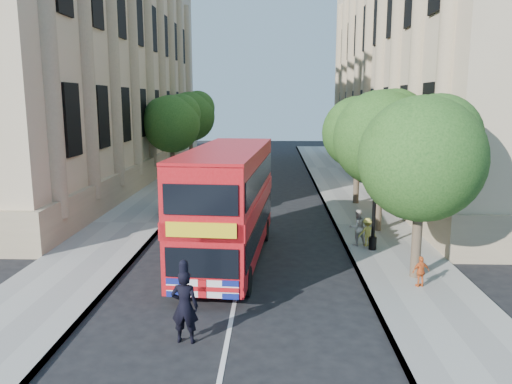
# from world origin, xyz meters

# --- Properties ---
(ground) EXTENTS (120.00, 120.00, 0.00)m
(ground) POSITION_xyz_m (0.00, 0.00, 0.00)
(ground) COLOR black
(ground) RESTS_ON ground
(pavement_right) EXTENTS (3.50, 80.00, 0.12)m
(pavement_right) POSITION_xyz_m (5.75, 10.00, 0.06)
(pavement_right) COLOR gray
(pavement_right) RESTS_ON ground
(pavement_left) EXTENTS (3.50, 80.00, 0.12)m
(pavement_left) POSITION_xyz_m (-5.75, 10.00, 0.06)
(pavement_left) COLOR gray
(pavement_left) RESTS_ON ground
(building_right) EXTENTS (12.00, 38.00, 18.00)m
(building_right) POSITION_xyz_m (13.80, 24.00, 9.00)
(building_right) COLOR tan
(building_right) RESTS_ON ground
(building_left) EXTENTS (12.00, 38.00, 18.00)m
(building_left) POSITION_xyz_m (-13.80, 24.00, 9.00)
(building_left) COLOR tan
(building_left) RESTS_ON ground
(tree_right_near) EXTENTS (4.00, 4.00, 6.08)m
(tree_right_near) POSITION_xyz_m (5.84, 3.03, 4.25)
(tree_right_near) COLOR #473828
(tree_right_near) RESTS_ON ground
(tree_right_mid) EXTENTS (4.20, 4.20, 6.37)m
(tree_right_mid) POSITION_xyz_m (5.84, 9.03, 4.45)
(tree_right_mid) COLOR #473828
(tree_right_mid) RESTS_ON ground
(tree_right_far) EXTENTS (4.00, 4.00, 6.15)m
(tree_right_far) POSITION_xyz_m (5.84, 15.03, 4.31)
(tree_right_far) COLOR #473828
(tree_right_far) RESTS_ON ground
(tree_left_far) EXTENTS (4.00, 4.00, 6.30)m
(tree_left_far) POSITION_xyz_m (-5.96, 22.03, 4.44)
(tree_left_far) COLOR #473828
(tree_left_far) RESTS_ON ground
(tree_left_back) EXTENTS (4.20, 4.20, 6.65)m
(tree_left_back) POSITION_xyz_m (-5.96, 30.03, 4.71)
(tree_left_back) COLOR #473828
(tree_left_back) RESTS_ON ground
(lamp_post) EXTENTS (0.32, 0.32, 5.16)m
(lamp_post) POSITION_xyz_m (5.00, 6.00, 2.51)
(lamp_post) COLOR black
(lamp_post) RESTS_ON pavement_right
(double_decker_bus) EXTENTS (3.02, 9.06, 4.11)m
(double_decker_bus) POSITION_xyz_m (-0.50, 4.64, 2.27)
(double_decker_bus) COLOR #B50C12
(double_decker_bus) RESTS_ON ground
(box_van) EXTENTS (2.62, 5.36, 2.96)m
(box_van) POSITION_xyz_m (-2.91, 13.28, 1.45)
(box_van) COLOR black
(box_van) RESTS_ON ground
(police_constable) EXTENTS (0.71, 0.50, 1.85)m
(police_constable) POSITION_xyz_m (-1.02, -1.53, 0.92)
(police_constable) COLOR black
(police_constable) RESTS_ON ground
(woman_pedestrian) EXTENTS (0.83, 0.73, 1.46)m
(woman_pedestrian) POSITION_xyz_m (4.50, 6.63, 0.85)
(woman_pedestrian) COLOR beige
(woman_pedestrian) RESTS_ON pavement_right
(child_a) EXTENTS (0.62, 0.38, 0.98)m
(child_a) POSITION_xyz_m (5.72, 2.11, 0.61)
(child_a) COLOR orange
(child_a) RESTS_ON pavement_right
(child_b) EXTENTS (0.82, 0.60, 1.14)m
(child_b) POSITION_xyz_m (4.87, 6.48, 0.69)
(child_b) COLOR gold
(child_b) RESTS_ON pavement_right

